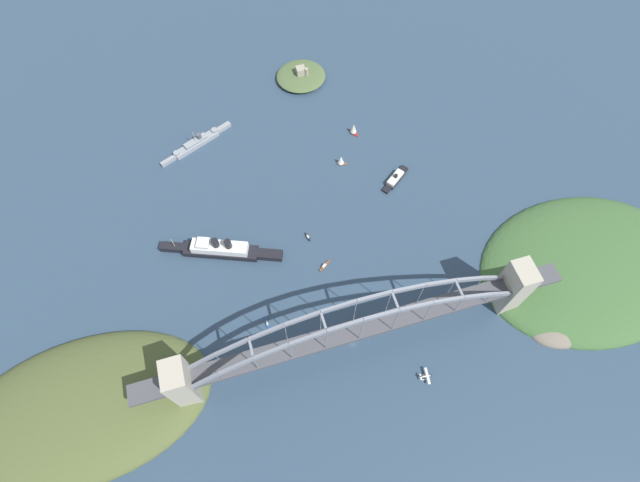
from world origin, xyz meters
TOP-DOWN VIEW (x-y plane):
  - ground_plane at (0.00, 0.00)m, footprint 1400.00×1400.00m
  - harbor_arch_bridge at (0.00, 0.00)m, footprint 283.83×18.39m
  - headland_west_shore at (-180.33, 7.83)m, footprint 163.26×95.88m
  - headland_east_shore at (182.26, 3.88)m, footprint 163.03×121.10m
  - ocean_liner at (-72.52, 95.16)m, footprint 88.81×40.62m
  - naval_cruiser at (-72.75, 203.98)m, footprint 65.11×32.19m
  - harbor_ferry_steamer at (76.68, 120.82)m, footprint 28.50×23.29m
  - fort_island_mid_harbor at (33.85, 255.41)m, footprint 45.90×43.91m
  - seaplane_taxiing_near_bridge at (38.83, -34.85)m, footprint 8.27×11.09m
  - small_boat_0 at (-52.91, 31.39)m, footprint 1.86×9.32m
  - small_boat_1 at (-1.63, 62.10)m, footprint 10.27×7.51m
  - small_boat_2 at (39.11, 149.85)m, footprint 9.24×7.09m
  - small_boat_3 at (59.84, 178.87)m, footprint 7.23×9.80m
  - small_boat_4 at (-6.94, 89.40)m, footprint 2.56×7.80m

SIDE VIEW (x-z plane):
  - ground_plane at x=0.00m, z-range 0.00..0.00m
  - headland_west_shore at x=-180.33m, z-range -13.23..13.23m
  - headland_east_shore at x=182.26m, z-range -11.93..11.93m
  - small_boat_0 at x=-52.91m, z-range -0.35..1.99m
  - small_boat_4 at x=-6.94m, z-range -0.33..2.07m
  - small_boat_1 at x=-1.63m, z-range -0.35..2.17m
  - seaplane_taxiing_near_bridge at x=38.83m, z-range -0.35..4.52m
  - harbor_ferry_steamer at x=76.68m, z-range -1.49..5.76m
  - naval_cruiser at x=-72.75m, z-range -5.42..11.10m
  - fort_island_mid_harbor at x=33.85m, z-range -3.34..10.22m
  - small_boat_2 at x=39.11m, z-range -0.42..9.87m
  - small_boat_3 at x=59.84m, z-range -0.48..11.04m
  - ocean_liner at x=-72.52m, z-range -3.85..14.69m
  - harbor_arch_bridge at x=0.00m, z-range -4.96..62.28m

